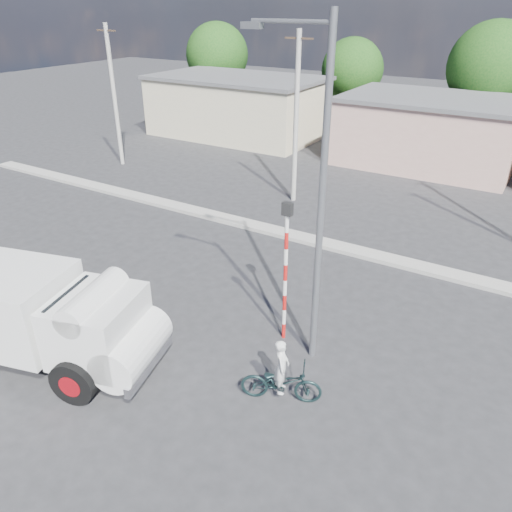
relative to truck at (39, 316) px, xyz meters
The scene contains 9 objects.
ground_plane 3.84m from the truck, 56.58° to the left, with size 120.00×120.00×0.00m, color #2A2A2D.
median 11.21m from the truck, 79.94° to the left, with size 40.00×0.80×0.16m, color #99968E.
truck is the anchor object (origin of this frame).
bicycle 6.76m from the truck, 18.30° to the left, with size 0.72×2.06×1.08m, color black.
cyclist 6.73m from the truck, 18.30° to the left, with size 0.55×0.36×1.51m, color silver.
traffic_pole 6.88m from the truck, 40.83° to the left, with size 0.28×0.18×4.36m.
streetlight 8.12m from the truck, 34.27° to the left, with size 2.34×0.22×9.00m.
building_row 25.13m from the truck, 83.05° to the left, with size 37.80×7.30×4.44m.
utility_poles 16.02m from the truck, 70.84° to the left, with size 35.40×0.24×8.00m.
Camera 1 is at (8.94, -9.43, 9.12)m, focal length 35.00 mm.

